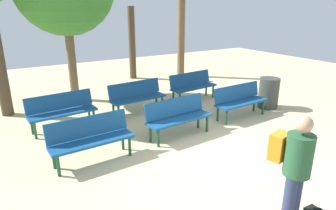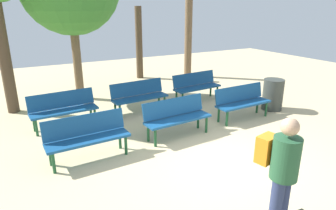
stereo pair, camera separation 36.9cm
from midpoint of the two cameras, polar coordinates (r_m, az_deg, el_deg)
name	(u,v)px [view 1 (the left image)]	position (r m, az deg, el deg)	size (l,w,h in m)	color
ground_plane	(226,162)	(5.93, 9.40, -10.84)	(24.00, 24.00, 0.00)	#CCB789
bench_r0_c0	(91,137)	(5.94, -16.40, -5.88)	(1.62, 0.54, 0.87)	navy
bench_r0_c1	(178,115)	(6.79, 0.36, -1.98)	(1.63, 0.59, 0.87)	navy
bench_r0_c2	(240,99)	(8.13, 12.40, 1.09)	(1.62, 0.54, 0.87)	navy
bench_r1_c0	(62,109)	(7.68, -21.08, -0.80)	(1.63, 0.59, 0.87)	navy
bench_r1_c1	(137,95)	(8.36, -7.27, 1.86)	(1.63, 0.60, 0.87)	navy
bench_r1_c2	(192,85)	(9.45, 3.60, 3.95)	(1.64, 0.62, 0.87)	navy
tree_2	(132,43)	(12.34, -7.81, 11.68)	(0.27, 0.27, 2.88)	#4C3A28
tree_3	(181,38)	(12.63, 1.68, 12.84)	(0.30, 0.30, 3.25)	brown
visitor_with_backpack	(294,167)	(4.10, 20.71, -11.19)	(0.41, 0.57, 1.65)	navy
trash_bin	(269,93)	(9.15, 17.72, 2.21)	(0.58, 0.58, 0.90)	#383D38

